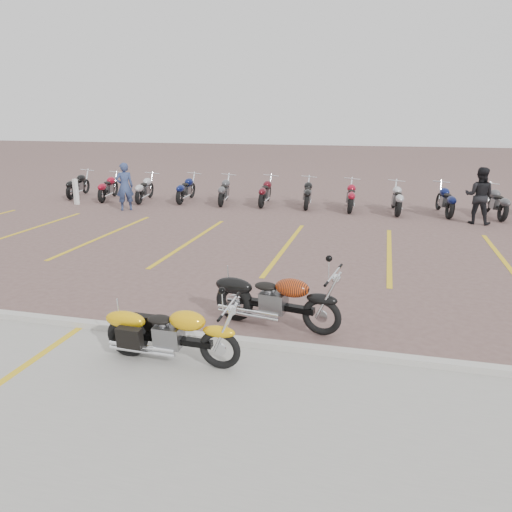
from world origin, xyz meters
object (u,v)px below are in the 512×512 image
at_px(yellow_cruiser, 169,335).
at_px(person_b, 479,196).
at_px(bollard, 76,192).
at_px(flame_cruiser, 274,302).
at_px(person_a, 125,187).

bearing_deg(yellow_cruiser, person_b, 64.72).
height_order(yellow_cruiser, bollard, bollard).
bearing_deg(bollard, yellow_cruiser, -51.49).
relative_size(flame_cruiser, person_a, 1.26).
height_order(flame_cruiser, person_b, person_b).
bearing_deg(bollard, flame_cruiser, -43.69).
height_order(person_b, bollard, person_b).
relative_size(yellow_cruiser, bollard, 2.05).
bearing_deg(person_a, yellow_cruiser, 85.33).
distance_m(flame_cruiser, bollard, 13.93).
relative_size(yellow_cruiser, flame_cruiser, 0.93).
height_order(yellow_cruiser, person_a, person_a).
bearing_deg(bollard, person_b, 0.19).
xyz_separation_m(yellow_cruiser, person_a, (-6.41, 10.56, 0.46)).
bearing_deg(yellow_cruiser, flame_cruiser, 55.17).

